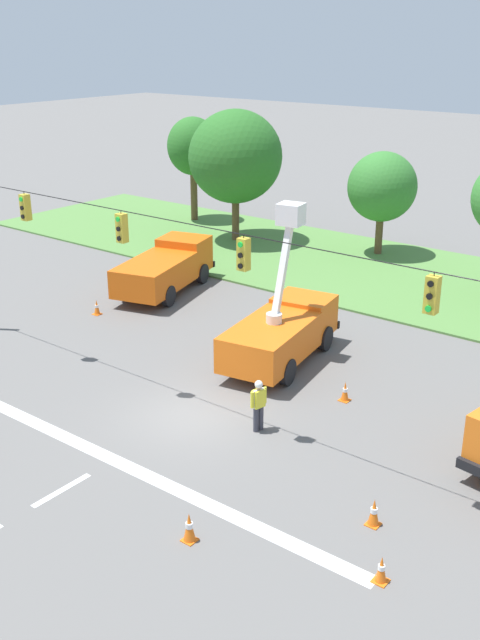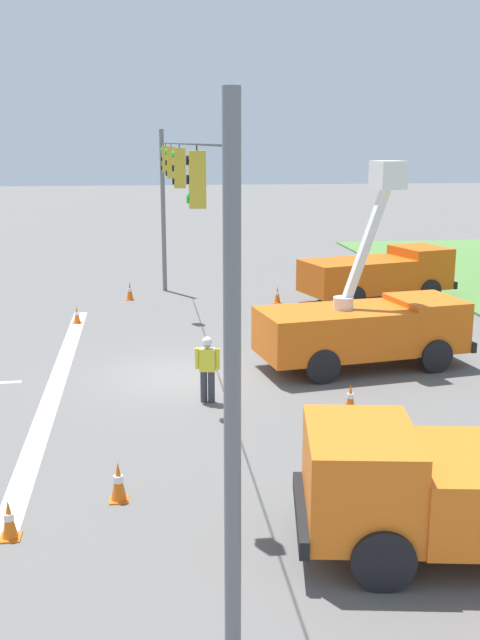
{
  "view_description": "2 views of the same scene",
  "coord_description": "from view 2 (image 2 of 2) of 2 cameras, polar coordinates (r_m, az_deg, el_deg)",
  "views": [
    {
      "loc": [
        14.88,
        -16.55,
        12.05
      ],
      "look_at": [
        -1.12,
        4.16,
        1.91
      ],
      "focal_mm": 42.0,
      "sensor_mm": 36.0,
      "label": 1
    },
    {
      "loc": [
        20.91,
        -0.94,
        6.64
      ],
      "look_at": [
        1.1,
        1.64,
        1.88
      ],
      "focal_mm": 42.0,
      "sensor_mm": 36.0,
      "label": 2
    }
  ],
  "objects": [
    {
      "name": "ground_plane",
      "position": [
        21.96,
        -4.63,
        -4.25
      ],
      "size": [
        200.0,
        200.0,
        0.0
      ],
      "primitive_type": "plane",
      "color": "#605E5B"
    },
    {
      "name": "lane_markings",
      "position": [
        22.3,
        -17.53,
        -4.55
      ],
      "size": [
        17.6,
        15.25,
        0.01
      ],
      "color": "silver",
      "rests_on": "ground"
    },
    {
      "name": "signal_gantry",
      "position": [
        21.06,
        -4.88,
        7.74
      ],
      "size": [
        26.2,
        0.33,
        7.2
      ],
      "color": "slate",
      "rests_on": "ground"
    },
    {
      "name": "utility_truck_bucket_lift",
      "position": [
        22.69,
        9.46,
        -0.38
      ],
      "size": [
        3.36,
        6.62,
        6.12
      ],
      "color": "orange",
      "rests_on": "ground"
    },
    {
      "name": "utility_truck_support_near",
      "position": [
        32.44,
        10.59,
        3.52
      ],
      "size": [
        4.08,
        6.94,
        2.23
      ],
      "color": "#D6560F",
      "rests_on": "ground"
    },
    {
      "name": "utility_truck_support_far",
      "position": [
        13.09,
        17.35,
        -12.08
      ],
      "size": [
        3.42,
        6.32,
        2.11
      ],
      "color": "orange",
      "rests_on": "ground"
    },
    {
      "name": "road_worker",
      "position": [
        19.45,
        -2.5,
        -3.47
      ],
      "size": [
        0.32,
        0.64,
        1.77
      ],
      "color": "#383842",
      "rests_on": "ground"
    },
    {
      "name": "traffic_cone_foreground_left",
      "position": [
        13.81,
        -17.19,
        -14.34
      ],
      "size": [
        0.36,
        0.36,
        0.71
      ],
      "color": "orange",
      "rests_on": "ground"
    },
    {
      "name": "traffic_cone_foreground_right",
      "position": [
        31.76,
        2.86,
        1.93
      ],
      "size": [
        0.36,
        0.36,
        0.69
      ],
      "color": "orange",
      "rests_on": "ground"
    },
    {
      "name": "traffic_cone_mid_left",
      "position": [
        32.65,
        -8.39,
        2.2
      ],
      "size": [
        0.36,
        0.36,
        0.77
      ],
      "color": "orange",
      "rests_on": "ground"
    },
    {
      "name": "traffic_cone_near_bucket",
      "position": [
        28.76,
        -12.32,
        0.38
      ],
      "size": [
        0.36,
        0.36,
        0.65
      ],
      "color": "orange",
      "rests_on": "ground"
    },
    {
      "name": "traffic_cone_lane_edge_a",
      "position": [
        19.18,
        8.4,
        -5.89
      ],
      "size": [
        0.36,
        0.36,
        0.71
      ],
      "color": "orange",
      "rests_on": "ground"
    },
    {
      "name": "traffic_cone_far_left",
      "position": [
        14.64,
        -9.25,
        -12.05
      ],
      "size": [
        0.36,
        0.36,
        0.78
      ],
      "color": "orange",
      "rests_on": "ground"
    }
  ]
}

